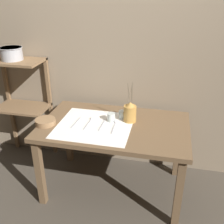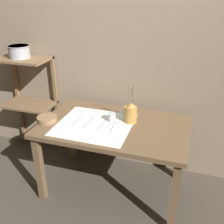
# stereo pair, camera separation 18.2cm
# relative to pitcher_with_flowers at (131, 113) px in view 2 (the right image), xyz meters

# --- Properties ---
(ground_plane) EXTENTS (12.00, 12.00, 0.00)m
(ground_plane) POSITION_rel_pitcher_with_flowers_xyz_m (-0.12, -0.09, -0.80)
(ground_plane) COLOR #473F35
(stone_wall_back) EXTENTS (7.00, 0.06, 2.40)m
(stone_wall_back) POSITION_rel_pitcher_with_flowers_xyz_m (-0.12, 0.42, 0.40)
(stone_wall_back) COLOR gray
(stone_wall_back) RESTS_ON ground_plane
(wooden_table) EXTENTS (1.31, 0.81, 0.71)m
(wooden_table) POSITION_rel_pitcher_with_flowers_xyz_m (-0.12, -0.09, -0.17)
(wooden_table) COLOR brown
(wooden_table) RESTS_ON ground_plane
(wooden_shelf_unit) EXTENTS (0.55, 0.34, 1.16)m
(wooden_shelf_unit) POSITION_rel_pitcher_with_flowers_xyz_m (-1.21, 0.24, 0.01)
(wooden_shelf_unit) COLOR brown
(wooden_shelf_unit) RESTS_ON ground_plane
(linen_cloth) EXTENTS (0.65, 0.60, 0.00)m
(linen_cloth) POSITION_rel_pitcher_with_flowers_xyz_m (-0.29, -0.15, -0.09)
(linen_cloth) COLOR white
(linen_cloth) RESTS_ON wooden_table
(pitcher_with_flowers) EXTENTS (0.11, 0.11, 0.38)m
(pitcher_with_flowers) POSITION_rel_pitcher_with_flowers_xyz_m (0.00, 0.00, 0.00)
(pitcher_with_flowers) COLOR #B7843D
(pitcher_with_flowers) RESTS_ON wooden_table
(wooden_bowl) EXTENTS (0.18, 0.18, 0.05)m
(wooden_bowl) POSITION_rel_pitcher_with_flowers_xyz_m (-0.72, -0.22, -0.06)
(wooden_bowl) COLOR #8E6B47
(wooden_bowl) RESTS_ON wooden_table
(glass_tumbler_near) EXTENTS (0.07, 0.07, 0.08)m
(glass_tumbler_near) POSITION_rel_pitcher_with_flowers_xyz_m (-0.17, -0.03, -0.05)
(glass_tumbler_near) COLOR #B7C1BC
(glass_tumbler_near) RESTS_ON wooden_table
(glass_tumbler_far) EXTENTS (0.07, 0.07, 0.07)m
(glass_tumbler_far) POSITION_rel_pitcher_with_flowers_xyz_m (-0.08, 0.04, -0.05)
(glass_tumbler_far) COLOR #B7C1BC
(glass_tumbler_far) RESTS_ON wooden_table
(fork_outer) EXTENTS (0.03, 0.21, 0.00)m
(fork_outer) POSITION_rel_pitcher_with_flowers_xyz_m (-0.47, -0.14, -0.08)
(fork_outer) COLOR #A8A8AD
(fork_outer) RESTS_ON wooden_table
(spoon_outer) EXTENTS (0.03, 0.22, 0.02)m
(spoon_outer) POSITION_rel_pitcher_with_flowers_xyz_m (-0.35, -0.09, -0.08)
(spoon_outer) COLOR #A8A8AD
(spoon_outer) RESTS_ON wooden_table
(fork_inner) EXTENTS (0.01, 0.21, 0.00)m
(fork_inner) POSITION_rel_pitcher_with_flowers_xyz_m (-0.23, -0.14, -0.08)
(fork_inner) COLOR #A8A8AD
(fork_inner) RESTS_ON wooden_table
(spoon_inner) EXTENTS (0.03, 0.22, 0.02)m
(spoon_inner) POSITION_rel_pitcher_with_flowers_xyz_m (-0.12, -0.10, -0.08)
(spoon_inner) COLOR #A8A8AD
(spoon_inner) RESTS_ON wooden_table
(metal_pot_large) EXTENTS (0.22, 0.22, 0.13)m
(metal_pot_large) POSITION_rel_pitcher_with_flowers_xyz_m (-1.23, 0.20, 0.43)
(metal_pot_large) COLOR #A8A8AD
(metal_pot_large) RESTS_ON wooden_shelf_unit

